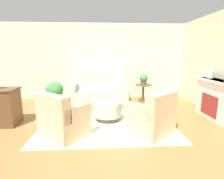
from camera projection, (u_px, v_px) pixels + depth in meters
name	position (u px, v px, depth m)	size (l,w,h in m)	color
ground_plane	(107.00, 124.00, 4.22)	(16.00, 16.00, 0.00)	#996638
wall_back	(104.00, 61.00, 6.71)	(9.54, 0.12, 2.80)	beige
rug	(107.00, 124.00, 4.22)	(3.13, 2.19, 0.01)	beige
couch	(99.00, 93.00, 6.26)	(2.02, 0.98, 0.86)	#9EB29E
armchair_left	(62.00, 120.00, 3.53)	(1.11, 1.09, 0.91)	#C6B289
armchair_right	(153.00, 118.00, 3.64)	(1.11, 1.09, 0.91)	#C6B289
ottoman_table	(107.00, 108.00, 4.45)	(0.73, 0.73, 0.48)	#9EB29E
side_table	(143.00, 90.00, 6.21)	(0.58, 0.58, 0.62)	brown
fireplace	(216.00, 98.00, 4.53)	(0.44, 1.34, 1.02)	silver
vase_mantel_near	(210.00, 74.00, 4.75)	(0.17, 0.17, 0.26)	silver
potted_plant_on_side_table	(144.00, 79.00, 6.14)	(0.29, 0.29, 0.38)	#4C4742
potted_plant_floor	(55.00, 91.00, 6.02)	(0.58, 0.58, 0.74)	#4C4742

